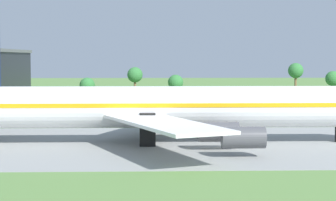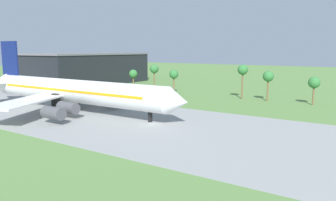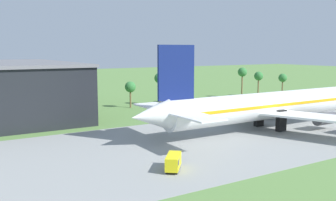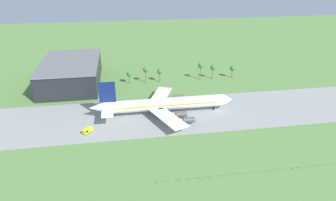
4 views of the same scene
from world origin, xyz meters
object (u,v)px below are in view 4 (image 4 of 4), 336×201
object	(u,v)px
baggage_tug	(88,131)
terminal_building	(71,72)
jet_airliner	(163,104)
no_stopping_sign	(297,168)

from	to	relation	value
baggage_tug	terminal_building	distance (m)	71.22
jet_airliner	baggage_tug	world-z (taller)	jet_airliner
baggage_tug	jet_airliner	bearing A→B (deg)	20.67
no_stopping_sign	jet_airliner	bearing A→B (deg)	127.73
jet_airliner	no_stopping_sign	size ratio (longest dim) A/B	45.97
jet_airliner	no_stopping_sign	distance (m)	72.22
baggage_tug	no_stopping_sign	world-z (taller)	baggage_tug
jet_airliner	terminal_building	xyz separation A→B (m)	(-53.96, 54.67, 2.12)
jet_airliner	baggage_tug	distance (m)	41.59
baggage_tug	no_stopping_sign	size ratio (longest dim) A/B	3.13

